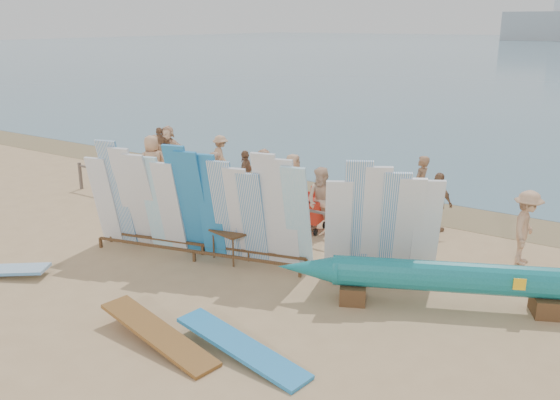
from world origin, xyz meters
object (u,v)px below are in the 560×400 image
Objects in this scene: beachgoer_0 at (153,164)px; beachgoer_11 at (168,149)px; flat_board_c at (159,344)px; vendor_table at (231,244)px; side_surfboard_rack at (382,228)px; beach_chair_right at (299,217)px; beachgoer_5 at (264,173)px; beachgoer_6 at (293,181)px; beach_chair_left at (233,207)px; beachgoer_2 at (216,179)px; beachgoer_4 at (246,174)px; outrigger_canoe at (449,279)px; flat_board_d at (242,356)px; beachgoer_3 at (221,157)px; beachgoer_1 at (155,157)px; beachgoer_extra_0 at (526,228)px; beachgoer_extra_1 at (161,150)px; beachgoer_7 at (420,186)px; beachgoer_10 at (438,202)px; beachgoer_8 at (322,201)px; stroller at (314,214)px.

beachgoer_0 is 2.81m from beachgoer_11.
vendor_table is at bearing 28.13° from flat_board_c.
side_surfboard_rack is 2.95× the size of beach_chair_right.
beachgoer_11 reaches higher than beach_chair_right.
flat_board_c is 12.60m from beachgoer_11.
beachgoer_6 is at bearing -15.06° from beachgoer_5.
beachgoer_2 reaches higher than beach_chair_left.
side_surfboard_rack is 1.02× the size of flat_board_c.
outrigger_canoe is at bearing 42.65° from beachgoer_4.
beachgoer_3 reaches higher than flat_board_d.
beachgoer_1 reaches higher than outrigger_canoe.
beachgoer_extra_0 is at bearing -22.73° from flat_board_c.
flat_board_c is at bearing 94.54° from beachgoer_extra_1.
side_surfboard_rack is 2.88× the size of beach_chair_left.
beachgoer_4 is (-7.76, 3.89, 0.16)m from outrigger_canoe.
beachgoer_extra_0 is at bearing -115.78° from beachgoer_2.
beach_chair_left is 7.77m from beachgoer_extra_0.
beachgoer_7 reaches higher than beach_chair_right.
beachgoer_0 reaches higher than beach_chair_left.
beachgoer_extra_1 is at bearing 58.06° from flat_board_d.
beachgoer_2 is at bearing 139.40° from beach_chair_left.
beachgoer_0 is (-9.03, -1.41, 0.14)m from beachgoer_10.
beachgoer_5 is 4.47m from beachgoer_1.
beach_chair_left is (-1.90, 2.57, -0.11)m from vendor_table.
beachgoer_11 is (-1.54, 2.35, -0.08)m from beachgoer_0.
beachgoer_0 is (-0.67, -2.68, 0.17)m from beachgoer_3.
beachgoer_1 is (-1.09, 1.22, -0.14)m from beachgoer_0.
flat_board_d is at bearing -63.42° from beach_chair_left.
beachgoer_0 is 1.13× the size of beachgoer_2.
beachgoer_7 reaches higher than beachgoer_4.
beachgoer_8 reaches higher than beachgoer_10.
beachgoer_3 is (-5.11, 3.00, 0.50)m from beach_chair_right.
beachgoer_1 reaches higher than beachgoer_3.
beachgoer_10 is 1.04× the size of beachgoer_3.
beachgoer_5 is at bearing 32.18° from flat_board_c.
beachgoer_extra_0 is (5.17, 0.72, 0.42)m from stroller.
beachgoer_extra_1 is (-10.08, 8.52, 0.84)m from flat_board_d.
flat_board_c is at bearing -179.61° from beachgoer_6.
beachgoer_3 is 2.43m from beachgoer_extra_1.
beachgoer_7 is at bearing -93.90° from beachgoer_2.
side_surfboard_rack is 1.64× the size of beachgoer_extra_1.
beachgoer_4 is 0.88× the size of beachgoer_7.
beachgoer_4 reaches higher than beach_chair_left.
beachgoer_0 reaches higher than beachgoer_2.
outrigger_canoe is 7.18m from beachgoer_6.
side_surfboard_rack is at bearing 118.12° from beachgoer_extra_1.
stroller is at bearing 56.58° from beachgoer_10.
flat_board_d is 8.65m from beachgoer_2.
beachgoer_10 is at bearing 61.78° from side_surfboard_rack.
beachgoer_3 is at bearing 42.28° from flat_board_c.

